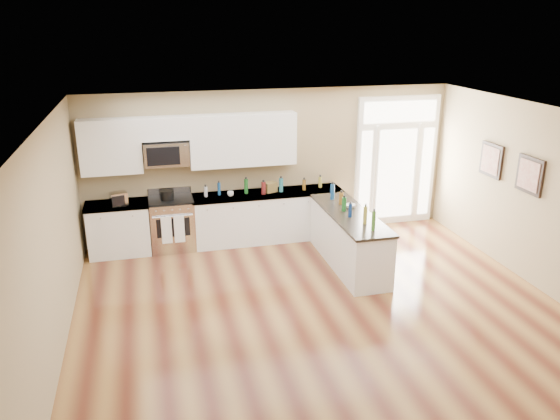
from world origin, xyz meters
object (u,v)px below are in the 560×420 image
object	(u,v)px
kitchen_range	(172,224)
toaster_oven	(119,199)
peninsula_cabinet	(349,241)
stockpot	(167,194)

from	to	relation	value
kitchen_range	toaster_oven	size ratio (longest dim) A/B	3.95
peninsula_cabinet	kitchen_range	world-z (taller)	kitchen_range
peninsula_cabinet	kitchen_range	size ratio (longest dim) A/B	2.15
toaster_oven	peninsula_cabinet	bearing A→B (deg)	-34.83
peninsula_cabinet	toaster_oven	xyz separation A→B (m)	(-3.74, 1.34, 0.62)
kitchen_range	stockpot	bearing A→B (deg)	-171.95
peninsula_cabinet	stockpot	world-z (taller)	stockpot
kitchen_range	toaster_oven	world-z (taller)	toaster_oven
peninsula_cabinet	stockpot	xyz separation A→B (m)	(-2.92, 1.44, 0.61)
stockpot	toaster_oven	size ratio (longest dim) A/B	0.88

